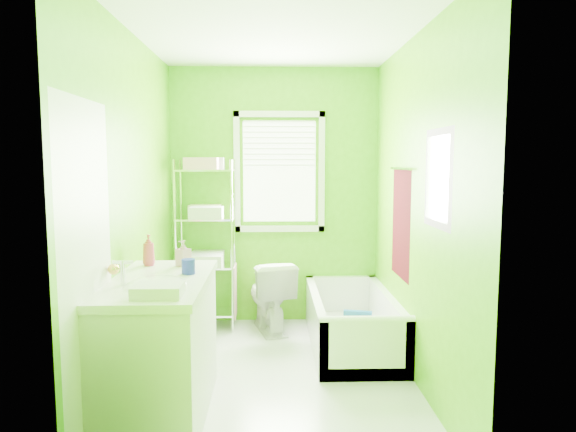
{
  "coord_description": "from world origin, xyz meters",
  "views": [
    {
      "loc": [
        -0.02,
        -3.8,
        1.66
      ],
      "look_at": [
        0.1,
        0.25,
        1.23
      ],
      "focal_mm": 32.0,
      "sensor_mm": 36.0,
      "label": 1
    }
  ],
  "objects_px": {
    "bathtub": "(352,329)",
    "toilet": "(270,295)",
    "wire_shelf_unit": "(208,225)",
    "vanity": "(160,344)"
  },
  "relations": [
    {
      "from": "bathtub",
      "to": "toilet",
      "type": "distance_m",
      "value": 0.9
    },
    {
      "from": "wire_shelf_unit",
      "to": "toilet",
      "type": "bearing_deg",
      "value": -10.59
    },
    {
      "from": "bathtub",
      "to": "toilet",
      "type": "relative_size",
      "value": 2.19
    },
    {
      "from": "vanity",
      "to": "toilet",
      "type": "bearing_deg",
      "value": 67.59
    },
    {
      "from": "vanity",
      "to": "wire_shelf_unit",
      "type": "distance_m",
      "value": 1.89
    },
    {
      "from": "bathtub",
      "to": "toilet",
      "type": "bearing_deg",
      "value": 147.73
    },
    {
      "from": "toilet",
      "to": "bathtub",
      "type": "bearing_deg",
      "value": 133.68
    },
    {
      "from": "bathtub",
      "to": "wire_shelf_unit",
      "type": "xyz_separation_m",
      "value": [
        -1.35,
        0.58,
        0.88
      ]
    },
    {
      "from": "toilet",
      "to": "wire_shelf_unit",
      "type": "bearing_deg",
      "value": -24.65
    },
    {
      "from": "toilet",
      "to": "wire_shelf_unit",
      "type": "height_order",
      "value": "wire_shelf_unit"
    }
  ]
}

